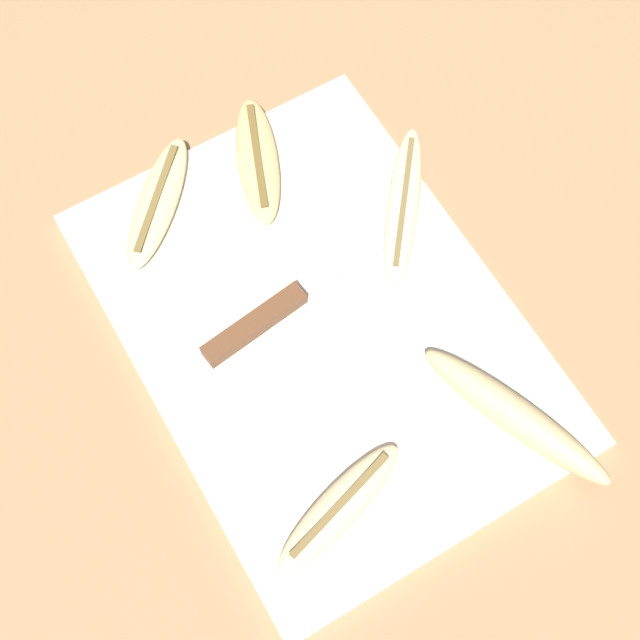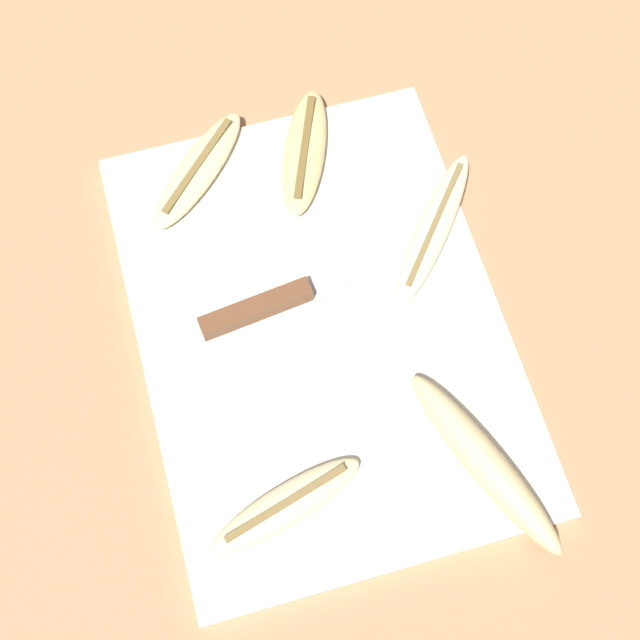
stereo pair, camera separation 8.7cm
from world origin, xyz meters
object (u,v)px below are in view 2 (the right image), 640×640
(banana_spotted_left, at_px, (305,151))
(banana_bright_far, at_px, (434,228))
(banana_soft_right, at_px, (198,170))
(banana_cream_curved, at_px, (286,506))
(knife, at_px, (280,300))
(banana_ripe_center, at_px, (484,462))

(banana_spotted_left, bearing_deg, banana_bright_far, 39.59)
(banana_soft_right, relative_size, banana_cream_curved, 0.91)
(banana_soft_right, height_order, banana_cream_curved, banana_cream_curved)
(knife, distance_m, banana_cream_curved, 0.20)
(banana_bright_far, height_order, banana_cream_curved, banana_cream_curved)
(knife, relative_size, banana_ripe_center, 1.30)
(banana_ripe_center, distance_m, banana_cream_curved, 0.18)
(banana_soft_right, bearing_deg, banana_cream_curved, -0.19)
(knife, distance_m, banana_spotted_left, 0.18)
(banana_ripe_center, bearing_deg, knife, -146.78)
(banana_soft_right, xyz_separation_m, banana_ripe_center, (0.38, 0.18, 0.01))
(banana_bright_far, relative_size, banana_spotted_left, 1.03)
(banana_ripe_center, relative_size, banana_cream_curved, 1.28)
(banana_soft_right, relative_size, banana_bright_far, 0.85)
(banana_bright_far, bearing_deg, banana_cream_curved, -43.06)
(banana_soft_right, bearing_deg, banana_spotted_left, 85.63)
(knife, distance_m, banana_soft_right, 0.18)
(knife, distance_m, banana_ripe_center, 0.25)
(knife, height_order, banana_cream_curved, banana_cream_curved)
(banana_ripe_center, relative_size, banana_spotted_left, 1.25)
(knife, relative_size, banana_soft_right, 1.83)
(banana_soft_right, relative_size, banana_ripe_center, 0.71)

